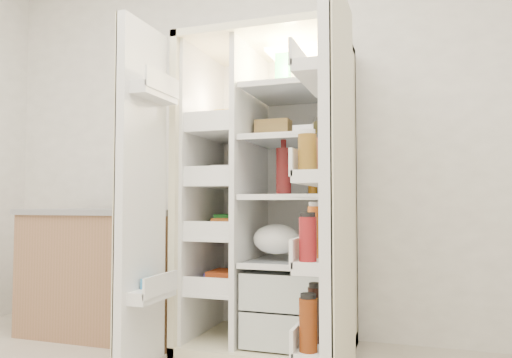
% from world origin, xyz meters
% --- Properties ---
extents(wall_back, '(4.00, 0.02, 2.70)m').
position_xyz_m(wall_back, '(0.00, 2.00, 1.35)').
color(wall_back, white).
rests_on(wall_back, floor).
extents(refrigerator, '(0.92, 0.70, 1.80)m').
position_xyz_m(refrigerator, '(0.18, 1.65, 0.74)').
color(refrigerator, beige).
rests_on(refrigerator, floor).
extents(freezer_door, '(0.15, 0.40, 1.72)m').
position_xyz_m(freezer_door, '(-0.33, 1.05, 0.89)').
color(freezer_door, white).
rests_on(freezer_door, floor).
extents(fridge_door, '(0.17, 0.58, 1.72)m').
position_xyz_m(fridge_door, '(0.65, 0.96, 0.87)').
color(fridge_door, white).
rests_on(fridge_door, floor).
extents(kitchen_counter, '(1.12, 0.59, 0.81)m').
position_xyz_m(kitchen_counter, '(-0.92, 1.64, 0.41)').
color(kitchen_counter, '#916548').
rests_on(kitchen_counter, floor).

